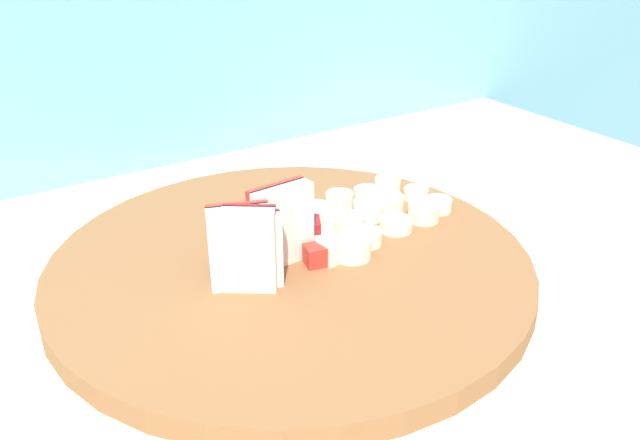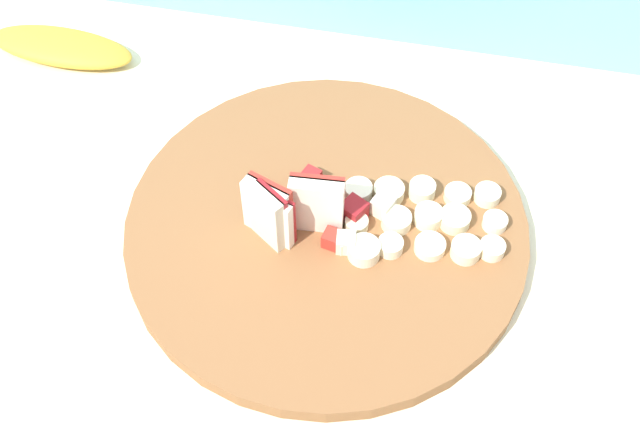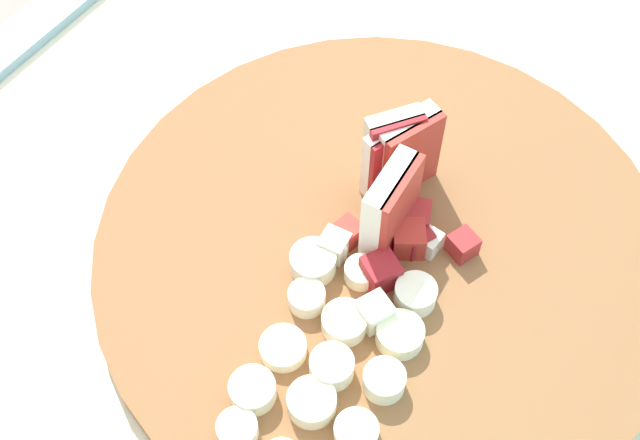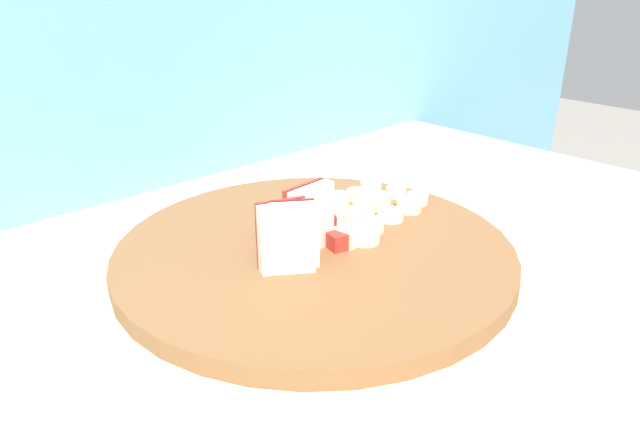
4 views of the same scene
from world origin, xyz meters
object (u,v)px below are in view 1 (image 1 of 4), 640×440
(cutting_board, at_px, (291,266))
(banana_slice_rows, at_px, (366,214))
(apple_wedge_fan, at_px, (259,240))
(apple_dice_pile, at_px, (290,240))

(cutting_board, height_order, banana_slice_rows, banana_slice_rows)
(apple_wedge_fan, distance_m, apple_dice_pile, 0.05)
(apple_wedge_fan, relative_size, banana_slice_rows, 0.59)
(apple_dice_pile, bearing_deg, apple_wedge_fan, -149.15)
(apple_dice_pile, bearing_deg, banana_slice_rows, 5.64)
(cutting_board, bearing_deg, apple_wedge_fan, -157.25)
(apple_wedge_fan, distance_m, banana_slice_rows, 0.13)
(cutting_board, distance_m, apple_dice_pile, 0.02)
(apple_wedge_fan, bearing_deg, apple_dice_pile, 30.85)
(apple_dice_pile, distance_m, banana_slice_rows, 0.08)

